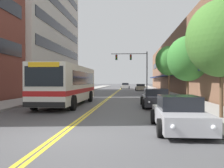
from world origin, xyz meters
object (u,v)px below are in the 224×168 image
(car_silver_parked_right_foreground, at_px, (179,114))
(traffic_signal_mast, at_px, (135,63))
(street_tree_right_near, at_px, (222,39))
(street_tree_right_mid, at_px, (188,59))
(car_slate_blue_parked_left_near, at_px, (76,92))
(street_tree_right_far, at_px, (169,61))
(city_bus, at_px, (68,83))
(car_white_moving_lead, at_px, (125,86))
(car_champagne_parked_right_mid, at_px, (141,87))
(car_charcoal_parked_right_far, at_px, (156,98))
(fire_hydrant, at_px, (185,102))

(car_silver_parked_right_foreground, bearing_deg, traffic_signal_mast, 92.17)
(street_tree_right_near, height_order, street_tree_right_mid, street_tree_right_mid)
(car_slate_blue_parked_left_near, distance_m, street_tree_right_far, 12.29)
(street_tree_right_near, xyz_separation_m, street_tree_right_mid, (0.78, 10.73, -0.01))
(car_silver_parked_right_foreground, bearing_deg, city_bus, 125.20)
(traffic_signal_mast, relative_size, street_tree_right_mid, 1.18)
(city_bus, height_order, traffic_signal_mast, traffic_signal_mast)
(car_slate_blue_parked_left_near, distance_m, street_tree_right_near, 21.45)
(street_tree_right_far, bearing_deg, street_tree_right_near, -91.17)
(city_bus, xyz_separation_m, car_slate_blue_parked_left_near, (-1.74, 10.67, -1.18))
(car_silver_parked_right_foreground, height_order, car_white_moving_lead, car_white_moving_lead)
(car_champagne_parked_right_mid, height_order, car_charcoal_parked_right_far, car_charcoal_parked_right_far)
(street_tree_right_near, distance_m, street_tree_right_mid, 10.76)
(car_champagne_parked_right_mid, bearing_deg, street_tree_right_mid, -83.41)
(city_bus, xyz_separation_m, car_charcoal_parked_right_far, (6.87, -1.02, -1.11))
(car_slate_blue_parked_left_near, xyz_separation_m, street_tree_right_far, (11.54, 1.60, 3.93))
(car_white_moving_lead, height_order, fire_hydrant, car_white_moving_lead)
(car_charcoal_parked_right_far, height_order, car_white_moving_lead, car_white_moving_lead)
(car_silver_parked_right_foreground, height_order, street_tree_right_mid, street_tree_right_mid)
(car_silver_parked_right_foreground, distance_m, street_tree_right_mid, 14.00)
(car_champagne_parked_right_mid, xyz_separation_m, street_tree_right_near, (2.45, -38.66, 3.34))
(street_tree_right_far, relative_size, fire_hydrant, 7.17)
(car_charcoal_parked_right_far, height_order, street_tree_right_near, street_tree_right_near)
(city_bus, height_order, street_tree_right_far, street_tree_right_far)
(car_slate_blue_parked_left_near, height_order, car_champagne_parked_right_mid, car_champagne_parked_right_mid)
(car_slate_blue_parked_left_near, height_order, car_white_moving_lead, car_white_moving_lead)
(street_tree_right_mid, xyz_separation_m, fire_hydrant, (-1.70, -6.90, -3.37))
(car_slate_blue_parked_left_near, distance_m, traffic_signal_mast, 15.09)
(street_tree_right_near, bearing_deg, car_slate_blue_parked_left_near, 121.72)
(traffic_signal_mast, bearing_deg, street_tree_right_far, -69.11)
(car_charcoal_parked_right_far, distance_m, car_white_moving_lead, 43.59)
(car_slate_blue_parked_left_near, distance_m, street_tree_right_mid, 14.38)
(street_tree_right_near, bearing_deg, car_champagne_parked_right_mid, 93.62)
(car_white_moving_lead, distance_m, street_tree_right_mid, 39.75)
(car_charcoal_parked_right_far, distance_m, fire_hydrant, 2.97)
(car_champagne_parked_right_mid, bearing_deg, street_tree_right_near, -86.38)
(fire_hydrant, bearing_deg, city_bus, 157.50)
(city_bus, relative_size, car_silver_parked_right_foreground, 2.48)
(car_slate_blue_parked_left_near, bearing_deg, street_tree_right_far, 7.90)
(street_tree_right_near, xyz_separation_m, street_tree_right_far, (0.40, 19.62, 0.52))
(car_silver_parked_right_foreground, height_order, fire_hydrant, car_silver_parked_right_foreground)
(car_slate_blue_parked_left_near, distance_m, car_champagne_parked_right_mid, 22.40)
(car_slate_blue_parked_left_near, bearing_deg, traffic_signal_mast, 59.05)
(city_bus, relative_size, car_champagne_parked_right_mid, 2.70)
(car_slate_blue_parked_left_near, relative_size, car_silver_parked_right_foreground, 1.04)
(car_white_moving_lead, relative_size, street_tree_right_near, 0.80)
(car_slate_blue_parked_left_near, relative_size, street_tree_right_mid, 0.80)
(traffic_signal_mast, distance_m, street_tree_right_far, 11.55)
(car_slate_blue_parked_left_near, bearing_deg, street_tree_right_near, -58.28)
(car_silver_parked_right_foreground, bearing_deg, car_charcoal_parked_right_far, 90.35)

